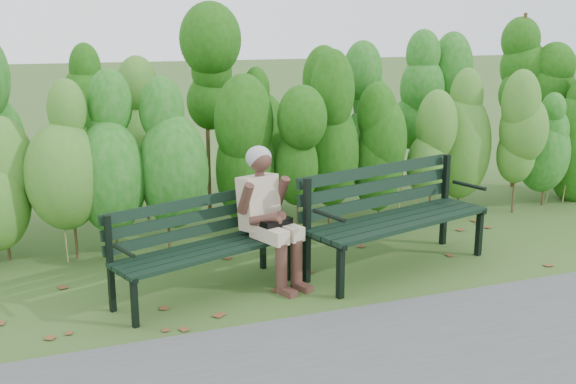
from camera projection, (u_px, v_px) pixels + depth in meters
name	position (u px, v px, depth m)	size (l,w,h in m)	color
ground	(301.00, 274.00, 6.62)	(80.00, 80.00, 0.00)	#405928
footpath	(419.00, 381.00, 4.62)	(60.00, 2.50, 0.01)	#474749
hedge_band	(243.00, 122.00, 8.00)	(11.04, 1.67, 2.42)	#47381E
leaf_litter	(290.00, 279.00, 6.47)	(5.72, 2.14, 0.01)	brown
bench_left	(199.00, 240.00, 6.06)	(1.79, 1.08, 0.85)	black
bench_right	(391.00, 209.00, 6.72)	(2.13, 1.19, 1.01)	black
seated_woman	(267.00, 208.00, 6.28)	(0.59, 0.82, 1.29)	beige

